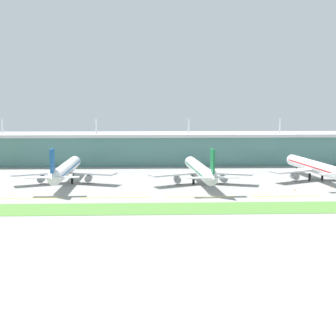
# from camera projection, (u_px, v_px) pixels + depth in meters

# --- Properties ---
(ground_plane) EXTENTS (600.00, 600.00, 0.00)m
(ground_plane) POSITION_uv_depth(u_px,v_px,m) (208.00, 197.00, 173.17)
(ground_plane) COLOR gray
(terminal_building) EXTENTS (288.00, 34.00, 28.11)m
(terminal_building) POSITION_uv_depth(u_px,v_px,m) (188.00, 148.00, 272.92)
(terminal_building) COLOR slate
(terminal_building) RESTS_ON ground
(airliner_near_middle) EXTENTS (48.79, 66.10, 18.90)m
(airliner_near_middle) POSITION_uv_depth(u_px,v_px,m) (65.00, 170.00, 203.30)
(airliner_near_middle) COLOR white
(airliner_near_middle) RESTS_ON ground
(airliner_center) EXTENTS (48.69, 65.62, 18.90)m
(airliner_center) POSITION_uv_depth(u_px,v_px,m) (200.00, 170.00, 202.25)
(airliner_center) COLOR silver
(airliner_center) RESTS_ON ground
(airliner_far_middle) EXTENTS (48.63, 64.62, 18.90)m
(airliner_far_middle) POSITION_uv_depth(u_px,v_px,m) (315.00, 167.00, 211.72)
(airliner_far_middle) COLOR white
(airliner_far_middle) RESTS_ON ground
(taxiway_stripe_west) EXTENTS (28.00, 0.70, 0.04)m
(taxiway_stripe_west) POSITION_uv_depth(u_px,v_px,m) (28.00, 198.00, 170.77)
(taxiway_stripe_west) COLOR yellow
(taxiway_stripe_west) RESTS_ON ground
(taxiway_stripe_mid_west) EXTENTS (28.00, 0.70, 0.04)m
(taxiway_stripe_mid_west) POSITION_uv_depth(u_px,v_px,m) (115.00, 198.00, 171.97)
(taxiway_stripe_mid_west) COLOR yellow
(taxiway_stripe_mid_west) RESTS_ON ground
(taxiway_stripe_centre) EXTENTS (28.00, 0.70, 0.04)m
(taxiway_stripe_centre) POSITION_uv_depth(u_px,v_px,m) (201.00, 197.00, 173.17)
(taxiway_stripe_centre) COLOR yellow
(taxiway_stripe_centre) RESTS_ON ground
(taxiway_stripe_mid_east) EXTENTS (28.00, 0.70, 0.04)m
(taxiway_stripe_mid_east) POSITION_uv_depth(u_px,v_px,m) (286.00, 196.00, 174.36)
(taxiway_stripe_mid_east) COLOR yellow
(taxiway_stripe_mid_east) RESTS_ON ground
(grass_verge) EXTENTS (300.00, 18.00, 0.10)m
(grass_verge) POSITION_uv_depth(u_px,v_px,m) (215.00, 208.00, 154.20)
(grass_verge) COLOR #518438
(grass_verge) RESTS_ON ground
(safety_cone_nose_front) EXTENTS (0.56, 0.56, 0.70)m
(safety_cone_nose_front) POSITION_uv_depth(u_px,v_px,m) (331.00, 187.00, 193.57)
(safety_cone_nose_front) COLOR orange
(safety_cone_nose_front) RESTS_ON ground
(safety_cone_right_wingtip) EXTENTS (0.56, 0.56, 0.70)m
(safety_cone_right_wingtip) POSITION_uv_depth(u_px,v_px,m) (295.00, 189.00, 186.87)
(safety_cone_right_wingtip) COLOR orange
(safety_cone_right_wingtip) RESTS_ON ground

